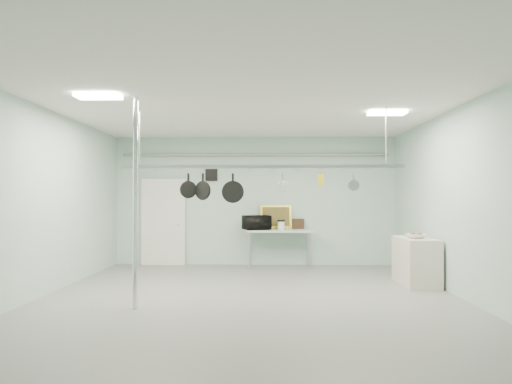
{
  "coord_description": "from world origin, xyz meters",
  "views": [
    {
      "loc": [
        0.27,
        -7.43,
        1.65
      ],
      "look_at": [
        0.08,
        1.0,
        1.78
      ],
      "focal_mm": 32.0,
      "sensor_mm": 36.0,
      "label": 1
    }
  ],
  "objects_px": {
    "microwave": "(257,223)",
    "skillet_right": "(233,188)",
    "fruit_bowl": "(416,236)",
    "skillet_left": "(188,185)",
    "pot_rack": "(262,165)",
    "coffee_canister": "(281,226)",
    "chrome_pole": "(136,202)",
    "prep_table": "(280,233)",
    "side_cabinet": "(416,261)",
    "skillet_mid": "(203,186)"
  },
  "relations": [
    {
      "from": "chrome_pole",
      "to": "skillet_mid",
      "type": "height_order",
      "value": "chrome_pole"
    },
    {
      "from": "side_cabinet",
      "to": "pot_rack",
      "type": "height_order",
      "value": "pot_rack"
    },
    {
      "from": "side_cabinet",
      "to": "skillet_left",
      "type": "xyz_separation_m",
      "value": [
        -4.2,
        -1.1,
        1.43
      ]
    },
    {
      "from": "fruit_bowl",
      "to": "skillet_right",
      "type": "height_order",
      "value": "skillet_right"
    },
    {
      "from": "chrome_pole",
      "to": "microwave",
      "type": "xyz_separation_m",
      "value": [
        1.74,
        4.16,
        -0.52
      ]
    },
    {
      "from": "pot_rack",
      "to": "coffee_canister",
      "type": "height_order",
      "value": "pot_rack"
    },
    {
      "from": "skillet_mid",
      "to": "skillet_right",
      "type": "bearing_deg",
      "value": 30.33
    },
    {
      "from": "skillet_mid",
      "to": "microwave",
      "type": "bearing_deg",
      "value": 105.7
    },
    {
      "from": "coffee_canister",
      "to": "fruit_bowl",
      "type": "bearing_deg",
      "value": -44.02
    },
    {
      "from": "side_cabinet",
      "to": "skillet_left",
      "type": "height_order",
      "value": "skillet_left"
    },
    {
      "from": "prep_table",
      "to": "coffee_canister",
      "type": "xyz_separation_m",
      "value": [
        0.04,
        0.0,
        0.17
      ]
    },
    {
      "from": "fruit_bowl",
      "to": "skillet_right",
      "type": "xyz_separation_m",
      "value": [
        -3.39,
        -0.92,
        0.89
      ]
    },
    {
      "from": "prep_table",
      "to": "pot_rack",
      "type": "relative_size",
      "value": 0.33
    },
    {
      "from": "side_cabinet",
      "to": "fruit_bowl",
      "type": "distance_m",
      "value": 0.53
    },
    {
      "from": "prep_table",
      "to": "skillet_mid",
      "type": "relative_size",
      "value": 3.6
    },
    {
      "from": "pot_rack",
      "to": "microwave",
      "type": "height_order",
      "value": "pot_rack"
    },
    {
      "from": "pot_rack",
      "to": "skillet_mid",
      "type": "distance_m",
      "value": 1.07
    },
    {
      "from": "prep_table",
      "to": "fruit_bowl",
      "type": "relative_size",
      "value": 4.41
    },
    {
      "from": "side_cabinet",
      "to": "coffee_canister",
      "type": "relative_size",
      "value": 6.15
    },
    {
      "from": "microwave",
      "to": "fruit_bowl",
      "type": "distance_m",
      "value": 3.85
    },
    {
      "from": "side_cabinet",
      "to": "microwave",
      "type": "xyz_separation_m",
      "value": [
        -3.11,
        2.16,
        0.63
      ]
    },
    {
      "from": "chrome_pole",
      "to": "skillet_mid",
      "type": "relative_size",
      "value": 7.2
    },
    {
      "from": "pot_rack",
      "to": "coffee_canister",
      "type": "relative_size",
      "value": 24.61
    },
    {
      "from": "pot_rack",
      "to": "skillet_right",
      "type": "distance_m",
      "value": 0.63
    },
    {
      "from": "prep_table",
      "to": "skillet_left",
      "type": "bearing_deg",
      "value": -116.62
    },
    {
      "from": "fruit_bowl",
      "to": "prep_table",
      "type": "bearing_deg",
      "value": 136.42
    },
    {
      "from": "pot_rack",
      "to": "skillet_mid",
      "type": "xyz_separation_m",
      "value": [
        -1.01,
        0.0,
        -0.37
      ]
    },
    {
      "from": "chrome_pole",
      "to": "side_cabinet",
      "type": "distance_m",
      "value": 5.37
    },
    {
      "from": "side_cabinet",
      "to": "prep_table",
      "type": "bearing_deg",
      "value": 139.21
    },
    {
      "from": "prep_table",
      "to": "skillet_left",
      "type": "height_order",
      "value": "skillet_left"
    },
    {
      "from": "side_cabinet",
      "to": "skillet_right",
      "type": "bearing_deg",
      "value": -162.29
    },
    {
      "from": "side_cabinet",
      "to": "fruit_bowl",
      "type": "bearing_deg",
      "value": -106.53
    },
    {
      "from": "skillet_left",
      "to": "skillet_mid",
      "type": "height_order",
      "value": "same"
    },
    {
      "from": "microwave",
      "to": "fruit_bowl",
      "type": "bearing_deg",
      "value": 120.63
    },
    {
      "from": "side_cabinet",
      "to": "skillet_right",
      "type": "relative_size",
      "value": 2.37
    },
    {
      "from": "side_cabinet",
      "to": "skillet_left",
      "type": "distance_m",
      "value": 4.57
    },
    {
      "from": "fruit_bowl",
      "to": "skillet_left",
      "type": "height_order",
      "value": "skillet_left"
    },
    {
      "from": "chrome_pole",
      "to": "fruit_bowl",
      "type": "height_order",
      "value": "chrome_pole"
    },
    {
      "from": "microwave",
      "to": "skillet_right",
      "type": "xyz_separation_m",
      "value": [
        -0.34,
        -3.26,
        0.76
      ]
    },
    {
      "from": "side_cabinet",
      "to": "microwave",
      "type": "relative_size",
      "value": 1.94
    },
    {
      "from": "microwave",
      "to": "fruit_bowl",
      "type": "height_order",
      "value": "microwave"
    },
    {
      "from": "chrome_pole",
      "to": "coffee_canister",
      "type": "bearing_deg",
      "value": 60.94
    },
    {
      "from": "microwave",
      "to": "pot_rack",
      "type": "bearing_deg",
      "value": 70.81
    },
    {
      "from": "chrome_pole",
      "to": "skillet_right",
      "type": "xyz_separation_m",
      "value": [
        1.41,
        0.9,
        0.23
      ]
    },
    {
      "from": "side_cabinet",
      "to": "fruit_bowl",
      "type": "xyz_separation_m",
      "value": [
        -0.05,
        -0.18,
        0.49
      ]
    },
    {
      "from": "coffee_canister",
      "to": "fruit_bowl",
      "type": "distance_m",
      "value": 3.42
    },
    {
      "from": "chrome_pole",
      "to": "pot_rack",
      "type": "xyz_separation_m",
      "value": [
        1.9,
        0.9,
        0.63
      ]
    },
    {
      "from": "prep_table",
      "to": "skillet_mid",
      "type": "bearing_deg",
      "value": -113.09
    },
    {
      "from": "chrome_pole",
      "to": "coffee_canister",
      "type": "distance_m",
      "value": 4.85
    },
    {
      "from": "fruit_bowl",
      "to": "skillet_mid",
      "type": "height_order",
      "value": "skillet_mid"
    }
  ]
}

